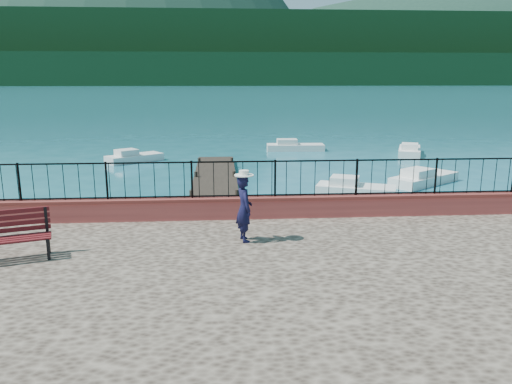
{
  "coord_description": "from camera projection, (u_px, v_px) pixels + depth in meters",
  "views": [
    {
      "loc": [
        -1.75,
        -9.21,
        4.9
      ],
      "look_at": [
        -0.93,
        2.0,
        2.3
      ],
      "focal_mm": 35.0,
      "sensor_mm": 36.0,
      "label": 1
    }
  ],
  "objects": [
    {
      "name": "ground",
      "position": [
        309.0,
        323.0,
        10.18
      ],
      "size": [
        2000.0,
        2000.0,
        0.0
      ],
      "primitive_type": "plane",
      "color": "#19596B",
      "rests_on": "ground"
    },
    {
      "name": "parapet",
      "position": [
        286.0,
        206.0,
        13.44
      ],
      "size": [
        28.0,
        0.46,
        0.58
      ],
      "primitive_type": "cube",
      "color": "#BD4B44",
      "rests_on": "promenade"
    },
    {
      "name": "railing",
      "position": [
        286.0,
        179.0,
        13.26
      ],
      "size": [
        27.0,
        0.05,
        0.95
      ],
      "primitive_type": "cube",
      "color": "black",
      "rests_on": "parapet"
    },
    {
      "name": "dock",
      "position": [
        215.0,
        189.0,
        21.66
      ],
      "size": [
        2.0,
        16.0,
        0.3
      ],
      "primitive_type": "cube",
      "color": "#2D231C",
      "rests_on": "ground"
    },
    {
      "name": "far_forest",
      "position": [
        221.0,
        70.0,
        299.64
      ],
      "size": [
        900.0,
        60.0,
        18.0
      ],
      "primitive_type": "cube",
      "color": "black",
      "rests_on": "ground"
    },
    {
      "name": "foothills",
      "position": [
        221.0,
        52.0,
        355.0
      ],
      "size": [
        900.0,
        120.0,
        44.0
      ],
      "primitive_type": "cube",
      "color": "black",
      "rests_on": "ground"
    },
    {
      "name": "companion_hill",
      "position": [
        413.0,
        81.0,
        569.93
      ],
      "size": [
        448.0,
        384.0,
        180.0
      ],
      "primitive_type": "ellipsoid",
      "color": "#142D23",
      "rests_on": "ground"
    },
    {
      "name": "park_bench",
      "position": [
        4.0,
        247.0,
        10.22
      ],
      "size": [
        1.92,
        1.12,
        1.02
      ],
      "rotation": [
        0.0,
        0.0,
        0.3
      ],
      "color": "black",
      "rests_on": "promenade"
    },
    {
      "name": "person",
      "position": [
        244.0,
        209.0,
        11.37
      ],
      "size": [
        0.49,
        0.63,
        1.54
      ],
      "primitive_type": "imported",
      "rotation": [
        0.0,
        0.0,
        1.81
      ],
      "color": "black",
      "rests_on": "promenade"
    },
    {
      "name": "hat",
      "position": [
        244.0,
        173.0,
        11.18
      ],
      "size": [
        0.44,
        0.44,
        0.12
      ],
      "primitive_type": "cylinder",
      "color": "white",
      "rests_on": "person"
    },
    {
      "name": "boat_1",
      "position": [
        356.0,
        186.0,
        21.07
      ],
      "size": [
        3.51,
        2.39,
        0.8
      ],
      "primitive_type": "cube",
      "rotation": [
        0.0,
        0.0,
        -0.37
      ],
      "color": "white",
      "rests_on": "ground"
    },
    {
      "name": "boat_2",
      "position": [
        424.0,
        175.0,
        23.34
      ],
      "size": [
        3.91,
        3.3,
        0.8
      ],
      "primitive_type": "cube",
      "rotation": [
        0.0,
        0.0,
        0.62
      ],
      "color": "white",
      "rests_on": "ground"
    },
    {
      "name": "boat_3",
      "position": [
        134.0,
        155.0,
        29.4
      ],
      "size": [
        3.39,
        2.96,
        0.8
      ],
      "primitive_type": "cube",
      "rotation": [
        0.0,
        0.0,
        0.63
      ],
      "color": "silver",
      "rests_on": "ground"
    },
    {
      "name": "boat_4",
      "position": [
        295.0,
        145.0,
        33.92
      ],
      "size": [
        3.9,
        1.48,
        0.8
      ],
      "primitive_type": "cube",
      "rotation": [
        0.0,
        0.0,
        -0.05
      ],
      "color": "silver",
      "rests_on": "ground"
    },
    {
      "name": "boat_5",
      "position": [
        410.0,
        148.0,
        32.15
      ],
      "size": [
        2.54,
        3.87,
        0.8
      ],
      "primitive_type": "cube",
      "rotation": [
        0.0,
        0.0,
        1.2
      ],
      "color": "silver",
      "rests_on": "ground"
    }
  ]
}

